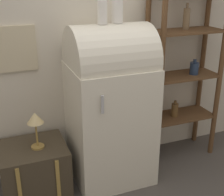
% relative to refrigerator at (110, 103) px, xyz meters
% --- Properties ---
extents(ground_plane, '(12.00, 12.00, 0.00)m').
position_rel_refrigerator_xyz_m(ground_plane, '(0.00, -0.24, -0.74)').
color(ground_plane, '#4C4742').
extents(wall_back, '(7.00, 0.09, 2.70)m').
position_rel_refrigerator_xyz_m(wall_back, '(-0.01, 0.34, 0.61)').
color(wall_back, beige).
rests_on(wall_back, ground_plane).
extents(refrigerator, '(0.69, 0.66, 1.43)m').
position_rel_refrigerator_xyz_m(refrigerator, '(0.00, 0.00, 0.00)').
color(refrigerator, silver).
rests_on(refrigerator, ground_plane).
extents(suitcase_trunk, '(0.56, 0.51, 0.44)m').
position_rel_refrigerator_xyz_m(suitcase_trunk, '(-0.70, 0.03, -0.53)').
color(suitcase_trunk, '#423828').
rests_on(suitcase_trunk, ground_plane).
extents(shelf_unit, '(0.72, 0.34, 1.75)m').
position_rel_refrigerator_xyz_m(shelf_unit, '(0.82, 0.12, 0.24)').
color(shelf_unit, brown).
rests_on(shelf_unit, ground_plane).
extents(vase_left, '(0.08, 0.08, 0.28)m').
position_rel_refrigerator_xyz_m(vase_left, '(-0.07, -0.01, 0.82)').
color(vase_left, white).
rests_on(vase_left, refrigerator).
extents(vase_center, '(0.09, 0.09, 0.28)m').
position_rel_refrigerator_xyz_m(vase_center, '(0.07, 0.01, 0.82)').
color(vase_center, white).
rests_on(vase_center, refrigerator).
extents(desk_lamp, '(0.14, 0.14, 0.32)m').
position_rel_refrigerator_xyz_m(desk_lamp, '(-0.66, -0.00, -0.06)').
color(desk_lamp, '#AD8942').
rests_on(desk_lamp, suitcase_trunk).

